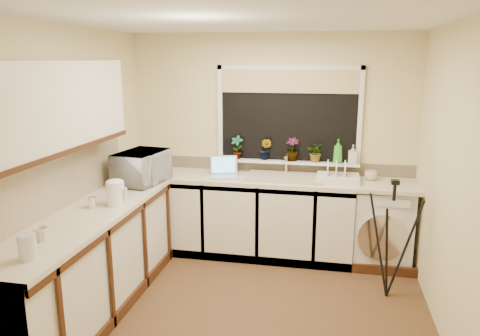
% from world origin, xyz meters
% --- Properties ---
extents(floor, '(3.20, 3.20, 0.00)m').
position_xyz_m(floor, '(0.00, 0.00, 0.00)').
color(floor, brown).
rests_on(floor, ground).
extents(ceiling, '(3.20, 3.20, 0.00)m').
position_xyz_m(ceiling, '(0.00, 0.00, 2.45)').
color(ceiling, white).
rests_on(ceiling, ground).
extents(wall_back, '(3.20, 0.00, 3.20)m').
position_xyz_m(wall_back, '(0.00, 1.50, 1.23)').
color(wall_back, beige).
rests_on(wall_back, ground).
extents(wall_front, '(3.20, 0.00, 3.20)m').
position_xyz_m(wall_front, '(0.00, -1.50, 1.23)').
color(wall_front, beige).
rests_on(wall_front, ground).
extents(wall_left, '(0.00, 3.00, 3.00)m').
position_xyz_m(wall_left, '(-1.60, 0.00, 1.23)').
color(wall_left, beige).
rests_on(wall_left, ground).
extents(wall_right, '(0.00, 3.00, 3.00)m').
position_xyz_m(wall_right, '(1.60, 0.00, 1.23)').
color(wall_right, beige).
rests_on(wall_right, ground).
extents(base_cabinet_back, '(2.55, 0.60, 0.86)m').
position_xyz_m(base_cabinet_back, '(-0.33, 1.20, 0.43)').
color(base_cabinet_back, silver).
rests_on(base_cabinet_back, floor).
extents(base_cabinet_left, '(0.54, 2.40, 0.86)m').
position_xyz_m(base_cabinet_left, '(-1.30, -0.30, 0.43)').
color(base_cabinet_left, silver).
rests_on(base_cabinet_left, floor).
extents(worktop_back, '(3.20, 0.60, 0.04)m').
position_xyz_m(worktop_back, '(0.00, 1.20, 0.88)').
color(worktop_back, beige).
rests_on(worktop_back, base_cabinet_back).
extents(worktop_left, '(0.60, 2.40, 0.04)m').
position_xyz_m(worktop_left, '(-1.30, -0.30, 0.88)').
color(worktop_left, beige).
rests_on(worktop_left, base_cabinet_left).
extents(upper_cabinet, '(0.28, 1.90, 0.70)m').
position_xyz_m(upper_cabinet, '(-1.44, -0.45, 1.80)').
color(upper_cabinet, silver).
rests_on(upper_cabinet, wall_left).
extents(splashback_left, '(0.02, 2.40, 0.45)m').
position_xyz_m(splashback_left, '(-1.59, -0.30, 1.12)').
color(splashback_left, beige).
rests_on(splashback_left, wall_left).
extents(splashback_back, '(3.20, 0.02, 0.14)m').
position_xyz_m(splashback_back, '(0.00, 1.49, 0.97)').
color(splashback_back, beige).
rests_on(splashback_back, wall_back).
extents(window_glass, '(1.50, 0.02, 1.00)m').
position_xyz_m(window_glass, '(0.20, 1.49, 1.55)').
color(window_glass, black).
rests_on(window_glass, wall_back).
extents(window_blind, '(1.50, 0.02, 0.25)m').
position_xyz_m(window_blind, '(0.20, 1.46, 1.92)').
color(window_blind, tan).
rests_on(window_blind, wall_back).
extents(windowsill, '(1.60, 0.14, 0.03)m').
position_xyz_m(windowsill, '(0.20, 1.43, 1.04)').
color(windowsill, white).
rests_on(windowsill, wall_back).
extents(sink, '(0.82, 0.46, 0.03)m').
position_xyz_m(sink, '(0.20, 1.20, 0.91)').
color(sink, tan).
rests_on(sink, worktop_back).
extents(faucet, '(0.03, 0.03, 0.24)m').
position_xyz_m(faucet, '(0.20, 1.38, 1.02)').
color(faucet, silver).
rests_on(faucet, worktop_back).
extents(washing_machine, '(0.63, 0.62, 0.84)m').
position_xyz_m(washing_machine, '(1.23, 1.23, 0.42)').
color(washing_machine, white).
rests_on(washing_machine, floor).
extents(laptop, '(0.36, 0.35, 0.22)m').
position_xyz_m(laptop, '(-0.46, 1.17, 0.96)').
color(laptop, '#A6A6AE').
rests_on(laptop, worktop_back).
extents(kettle, '(0.16, 0.16, 0.21)m').
position_xyz_m(kettle, '(-1.17, -0.03, 1.00)').
color(kettle, white).
rests_on(kettle, worktop_left).
extents(dish_rack, '(0.44, 0.33, 0.07)m').
position_xyz_m(dish_rack, '(0.77, 1.19, 0.93)').
color(dish_rack, silver).
rests_on(dish_rack, worktop_back).
extents(tripod, '(0.65, 0.65, 1.12)m').
position_xyz_m(tripod, '(1.25, 0.48, 0.56)').
color(tripod, black).
rests_on(tripod, floor).
extents(glass_jug, '(0.12, 0.12, 0.17)m').
position_xyz_m(glass_jug, '(-1.21, -1.19, 0.98)').
color(glass_jug, silver).
rests_on(glass_jug, worktop_left).
extents(steel_jar, '(0.07, 0.07, 0.10)m').
position_xyz_m(steel_jar, '(-1.33, -0.14, 0.95)').
color(steel_jar, white).
rests_on(steel_jar, worktop_left).
extents(microwave, '(0.48, 0.64, 0.33)m').
position_xyz_m(microwave, '(-1.24, 0.74, 1.06)').
color(microwave, silver).
rests_on(microwave, worktop_left).
extents(plant_a, '(0.16, 0.12, 0.27)m').
position_xyz_m(plant_a, '(-0.37, 1.40, 1.18)').
color(plant_a, '#999999').
rests_on(plant_a, windowsill).
extents(plant_b, '(0.16, 0.15, 0.24)m').
position_xyz_m(plant_b, '(-0.04, 1.42, 1.17)').
color(plant_b, '#999999').
rests_on(plant_b, windowsill).
extents(plant_c, '(0.15, 0.15, 0.26)m').
position_xyz_m(plant_c, '(0.26, 1.43, 1.18)').
color(plant_c, '#999999').
rests_on(plant_c, windowsill).
extents(plant_d, '(0.22, 0.20, 0.21)m').
position_xyz_m(plant_d, '(0.52, 1.43, 1.16)').
color(plant_d, '#999999').
rests_on(plant_d, windowsill).
extents(soap_bottle_green, '(0.12, 0.12, 0.27)m').
position_xyz_m(soap_bottle_green, '(0.76, 1.41, 1.18)').
color(soap_bottle_green, green).
rests_on(soap_bottle_green, windowsill).
extents(soap_bottle_clear, '(0.10, 0.10, 0.21)m').
position_xyz_m(soap_bottle_clear, '(0.92, 1.41, 1.15)').
color(soap_bottle_clear, '#999999').
rests_on(soap_bottle_clear, windowsill).
extents(cup_back, '(0.15, 0.15, 0.10)m').
position_xyz_m(cup_back, '(1.11, 1.31, 0.95)').
color(cup_back, beige).
rests_on(cup_back, worktop_back).
extents(cup_left, '(0.14, 0.14, 0.10)m').
position_xyz_m(cup_left, '(-1.32, -0.90, 0.95)').
color(cup_left, beige).
rests_on(cup_left, worktop_left).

